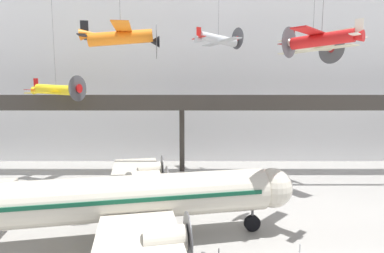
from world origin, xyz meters
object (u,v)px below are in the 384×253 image
(airliner_silver_main, at_px, (126,198))
(suspended_plane_silver_racer, at_px, (220,40))
(suspended_plane_cream_biplane, at_px, (314,44))
(suspended_plane_yellow_lowwing, at_px, (58,90))
(suspended_plane_orange_highwing, at_px, (122,37))
(suspended_plane_red_highwing, at_px, (323,39))

(airliner_silver_main, distance_m, suspended_plane_silver_racer, 25.00)
(suspended_plane_silver_racer, bearing_deg, suspended_plane_cream_biplane, -56.44)
(suspended_plane_cream_biplane, distance_m, suspended_plane_yellow_lowwing, 30.08)
(suspended_plane_orange_highwing, bearing_deg, suspended_plane_red_highwing, -22.40)
(airliner_silver_main, distance_m, suspended_plane_yellow_lowwing, 20.53)
(suspended_plane_yellow_lowwing, bearing_deg, airliner_silver_main, -34.05)
(airliner_silver_main, xyz_separation_m, suspended_plane_cream_biplane, (18.17, 12.92, 12.79))
(airliner_silver_main, relative_size, suspended_plane_red_highwing, 3.53)
(airliner_silver_main, relative_size, suspended_plane_yellow_lowwing, 2.45)
(suspended_plane_yellow_lowwing, bearing_deg, suspended_plane_orange_highwing, -21.67)
(suspended_plane_red_highwing, xyz_separation_m, suspended_plane_yellow_lowwing, (-26.08, 12.77, -3.85))
(suspended_plane_red_highwing, distance_m, suspended_plane_yellow_lowwing, 29.29)
(suspended_plane_yellow_lowwing, bearing_deg, suspended_plane_red_highwing, -7.07)
(airliner_silver_main, bearing_deg, suspended_plane_silver_racer, 55.08)
(suspended_plane_orange_highwing, distance_m, suspended_plane_cream_biplane, 20.68)
(suspended_plane_yellow_lowwing, distance_m, suspended_plane_silver_racer, 21.03)
(suspended_plane_cream_biplane, distance_m, suspended_plane_silver_racer, 11.60)
(airliner_silver_main, height_order, suspended_plane_silver_racer, suspended_plane_silver_racer)
(suspended_plane_yellow_lowwing, height_order, suspended_plane_silver_racer, suspended_plane_silver_racer)
(airliner_silver_main, bearing_deg, suspended_plane_cream_biplane, 24.27)
(airliner_silver_main, height_order, suspended_plane_orange_highwing, suspended_plane_orange_highwing)
(suspended_plane_orange_highwing, relative_size, suspended_plane_silver_racer, 1.14)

